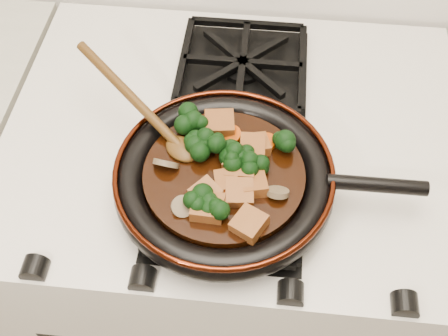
# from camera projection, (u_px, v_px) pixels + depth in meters

# --- Properties ---
(stove) EXTENTS (0.76, 0.60, 0.90)m
(stove) POSITION_uv_depth(u_px,v_px,m) (232.00, 258.00, 1.28)
(stove) COLOR silver
(stove) RESTS_ON ground
(burner_grate_front) EXTENTS (0.23, 0.23, 0.03)m
(burner_grate_front) POSITION_uv_depth(u_px,v_px,m) (226.00, 197.00, 0.83)
(burner_grate_front) COLOR black
(burner_grate_front) RESTS_ON stove
(burner_grate_back) EXTENTS (0.23, 0.23, 0.03)m
(burner_grate_back) POSITION_uv_depth(u_px,v_px,m) (242.00, 66.00, 0.99)
(burner_grate_back) COLOR black
(burner_grate_back) RESTS_ON stove
(skillet) EXTENTS (0.45, 0.32, 0.05)m
(skillet) POSITION_uv_depth(u_px,v_px,m) (226.00, 179.00, 0.81)
(skillet) COLOR black
(skillet) RESTS_ON burner_grate_front
(braising_sauce) EXTENTS (0.23, 0.23, 0.02)m
(braising_sauce) POSITION_uv_depth(u_px,v_px,m) (224.00, 177.00, 0.81)
(braising_sauce) COLOR black
(braising_sauce) RESTS_ON skillet
(tofu_cube_0) EXTENTS (0.04, 0.05, 0.03)m
(tofu_cube_0) POSITION_uv_depth(u_px,v_px,m) (258.00, 145.00, 0.82)
(tofu_cube_0) COLOR brown
(tofu_cube_0) RESTS_ON braising_sauce
(tofu_cube_1) EXTENTS (0.04, 0.04, 0.03)m
(tofu_cube_1) POSITION_uv_depth(u_px,v_px,m) (241.00, 168.00, 0.79)
(tofu_cube_1) COLOR brown
(tofu_cube_1) RESTS_ON braising_sauce
(tofu_cube_2) EXTENTS (0.05, 0.05, 0.02)m
(tofu_cube_2) POSITION_uv_depth(u_px,v_px,m) (239.00, 166.00, 0.80)
(tofu_cube_2) COLOR brown
(tofu_cube_2) RESTS_ON braising_sauce
(tofu_cube_3) EXTENTS (0.06, 0.05, 0.03)m
(tofu_cube_3) POSITION_uv_depth(u_px,v_px,m) (249.00, 224.00, 0.74)
(tofu_cube_3) COLOR brown
(tofu_cube_3) RESTS_ON braising_sauce
(tofu_cube_4) EXTENTS (0.04, 0.04, 0.02)m
(tofu_cube_4) POSITION_uv_depth(u_px,v_px,m) (239.00, 193.00, 0.77)
(tofu_cube_4) COLOR brown
(tofu_cube_4) RESTS_ON braising_sauce
(tofu_cube_5) EXTENTS (0.04, 0.05, 0.02)m
(tofu_cube_5) POSITION_uv_depth(u_px,v_px,m) (254.00, 185.00, 0.78)
(tofu_cube_5) COLOR brown
(tofu_cube_5) RESTS_ON braising_sauce
(tofu_cube_6) EXTENTS (0.04, 0.04, 0.02)m
(tofu_cube_6) POSITION_uv_depth(u_px,v_px,m) (252.00, 148.00, 0.81)
(tofu_cube_6) COLOR brown
(tofu_cube_6) RESTS_ON braising_sauce
(tofu_cube_7) EXTENTS (0.05, 0.05, 0.02)m
(tofu_cube_7) POSITION_uv_depth(u_px,v_px,m) (220.00, 125.00, 0.84)
(tofu_cube_7) COLOR brown
(tofu_cube_7) RESTS_ON braising_sauce
(tofu_cube_8) EXTENTS (0.05, 0.05, 0.03)m
(tofu_cube_8) POSITION_uv_depth(u_px,v_px,m) (206.00, 193.00, 0.77)
(tofu_cube_8) COLOR brown
(tofu_cube_8) RESTS_ON braising_sauce
(tofu_cube_9) EXTENTS (0.04, 0.04, 0.02)m
(tofu_cube_9) POSITION_uv_depth(u_px,v_px,m) (227.00, 182.00, 0.78)
(tofu_cube_9) COLOR brown
(tofu_cube_9) RESTS_ON braising_sauce
(tofu_cube_10) EXTENTS (0.04, 0.04, 0.02)m
(tofu_cube_10) POSITION_uv_depth(u_px,v_px,m) (208.00, 208.00, 0.75)
(tofu_cube_10) COLOR brown
(tofu_cube_10) RESTS_ON braising_sauce
(broccoli_floret_0) EXTENTS (0.07, 0.08, 0.06)m
(broccoli_floret_0) POSITION_uv_depth(u_px,v_px,m) (203.00, 201.00, 0.76)
(broccoli_floret_0) COLOR black
(broccoli_floret_0) RESTS_ON braising_sauce
(broccoli_floret_1) EXTENTS (0.06, 0.06, 0.05)m
(broccoli_floret_1) POSITION_uv_depth(u_px,v_px,m) (212.00, 211.00, 0.75)
(broccoli_floret_1) COLOR black
(broccoli_floret_1) RESTS_ON braising_sauce
(broccoli_floret_2) EXTENTS (0.07, 0.07, 0.06)m
(broccoli_floret_2) POSITION_uv_depth(u_px,v_px,m) (194.00, 123.00, 0.84)
(broccoli_floret_2) COLOR black
(broccoli_floret_2) RESTS_ON braising_sauce
(broccoli_floret_3) EXTENTS (0.07, 0.08, 0.06)m
(broccoli_floret_3) POSITION_uv_depth(u_px,v_px,m) (278.00, 141.00, 0.82)
(broccoli_floret_3) COLOR black
(broccoli_floret_3) RESTS_ON braising_sauce
(broccoli_floret_4) EXTENTS (0.09, 0.08, 0.07)m
(broccoli_floret_4) POSITION_uv_depth(u_px,v_px,m) (238.00, 159.00, 0.80)
(broccoli_floret_4) COLOR black
(broccoli_floret_4) RESTS_ON braising_sauce
(broccoli_floret_5) EXTENTS (0.09, 0.09, 0.07)m
(broccoli_floret_5) POSITION_uv_depth(u_px,v_px,m) (195.00, 148.00, 0.81)
(broccoli_floret_5) COLOR black
(broccoli_floret_5) RESTS_ON braising_sauce
(broccoli_floret_6) EXTENTS (0.08, 0.07, 0.05)m
(broccoli_floret_6) POSITION_uv_depth(u_px,v_px,m) (232.00, 156.00, 0.81)
(broccoli_floret_6) COLOR black
(broccoli_floret_6) RESTS_ON braising_sauce
(broccoli_floret_7) EXTENTS (0.07, 0.06, 0.06)m
(broccoli_floret_7) POSITION_uv_depth(u_px,v_px,m) (256.00, 167.00, 0.79)
(broccoli_floret_7) COLOR black
(broccoli_floret_7) RESTS_ON braising_sauce
(broccoli_floret_8) EXTENTS (0.06, 0.07, 0.06)m
(broccoli_floret_8) POSITION_uv_depth(u_px,v_px,m) (209.00, 145.00, 0.81)
(broccoli_floret_8) COLOR black
(broccoli_floret_8) RESTS_ON braising_sauce
(carrot_coin_0) EXTENTS (0.03, 0.03, 0.02)m
(carrot_coin_0) POSITION_uv_depth(u_px,v_px,m) (231.00, 135.00, 0.83)
(carrot_coin_0) COLOR #B63F05
(carrot_coin_0) RESTS_ON braising_sauce
(carrot_coin_1) EXTENTS (0.03, 0.03, 0.01)m
(carrot_coin_1) POSITION_uv_depth(u_px,v_px,m) (267.00, 141.00, 0.83)
(carrot_coin_1) COLOR #B63F05
(carrot_coin_1) RESTS_ON braising_sauce
(carrot_coin_2) EXTENTS (0.03, 0.03, 0.01)m
(carrot_coin_2) POSITION_uv_depth(u_px,v_px,m) (248.00, 172.00, 0.79)
(carrot_coin_2) COLOR #B63F05
(carrot_coin_2) RESTS_ON braising_sauce
(carrot_coin_3) EXTENTS (0.03, 0.03, 0.02)m
(carrot_coin_3) POSITION_uv_depth(u_px,v_px,m) (224.00, 197.00, 0.77)
(carrot_coin_3) COLOR #B63F05
(carrot_coin_3) RESTS_ON braising_sauce
(carrot_coin_4) EXTENTS (0.03, 0.03, 0.02)m
(carrot_coin_4) POSITION_uv_depth(u_px,v_px,m) (245.00, 220.00, 0.75)
(carrot_coin_4) COLOR #B63F05
(carrot_coin_4) RESTS_ON braising_sauce
(mushroom_slice_0) EXTENTS (0.04, 0.04, 0.02)m
(mushroom_slice_0) POSITION_uv_depth(u_px,v_px,m) (182.00, 206.00, 0.76)
(mushroom_slice_0) COLOR brown
(mushroom_slice_0) RESTS_ON braising_sauce
(mushroom_slice_1) EXTENTS (0.04, 0.03, 0.04)m
(mushroom_slice_1) POSITION_uv_depth(u_px,v_px,m) (166.00, 164.00, 0.80)
(mushroom_slice_1) COLOR brown
(mushroom_slice_1) RESTS_ON braising_sauce
(mushroom_slice_2) EXTENTS (0.03, 0.03, 0.02)m
(mushroom_slice_2) POSITION_uv_depth(u_px,v_px,m) (278.00, 192.00, 0.77)
(mushroom_slice_2) COLOR brown
(mushroom_slice_2) RESTS_ON braising_sauce
(wooden_spoon) EXTENTS (0.13, 0.12, 0.23)m
(wooden_spoon) POSITION_uv_depth(u_px,v_px,m) (152.00, 118.00, 0.83)
(wooden_spoon) COLOR #4C2F10
(wooden_spoon) RESTS_ON braising_sauce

